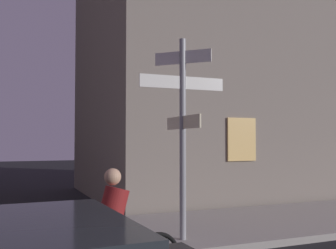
# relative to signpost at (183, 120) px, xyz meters

# --- Properties ---
(sidewalk_kerb) EXTENTS (40.00, 3.36, 0.14)m
(sidewalk_kerb) POSITION_rel_signpost_xyz_m (-0.84, 0.98, -2.27)
(sidewalk_kerb) COLOR #9E9991
(sidewalk_kerb) RESTS_ON ground_plane
(signpost) EXTENTS (1.71, 1.45, 3.74)m
(signpost) POSITION_rel_signpost_xyz_m (0.00, 0.00, 0.00)
(signpost) COLOR gray
(signpost) RESTS_ON sidewalk_kerb
(cyclist) EXTENTS (1.81, 0.37, 1.61)m
(cyclist) POSITION_rel_signpost_xyz_m (-1.75, -1.73, -1.60)
(cyclist) COLOR black
(cyclist) RESTS_ON ground_plane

